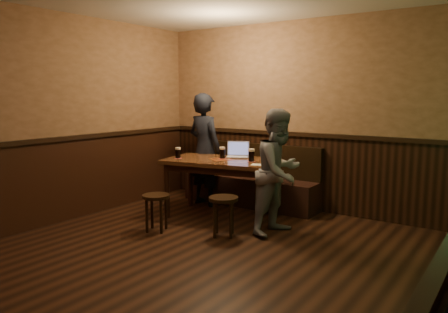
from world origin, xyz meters
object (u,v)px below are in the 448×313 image
object	(u,v)px
pint_right	(251,155)
person_grey	(279,172)
stool_right	(223,205)
pint_left	(178,153)
bench	(251,185)
laptop	(238,153)
stool_left	(156,202)
pub_table	(221,167)
person_suit	(205,149)
pint_mid	(222,153)

from	to	relation	value
pint_right	person_grey	bearing A→B (deg)	-25.71
stool_right	pint_left	bearing A→B (deg)	158.26
bench	stool_right	size ratio (longest dim) A/B	4.52
stool_right	laptop	xyz separation A→B (m)	(-0.45, 1.01, 0.49)
bench	laptop	size ratio (longest dim) A/B	5.46
person_grey	stool_left	bearing A→B (deg)	130.28
pint_left	pub_table	bearing A→B (deg)	24.84
bench	pint_left	size ratio (longest dim) A/B	13.93
stool_right	pint_right	xyz separation A→B (m)	(-0.07, 0.76, 0.52)
pint_left	laptop	bearing A→B (deg)	41.73
stool_right	laptop	size ratio (longest dim) A/B	1.21
stool_left	laptop	world-z (taller)	laptop
pint_left	pint_right	size ratio (longest dim) A/B	0.90
bench	person_grey	world-z (taller)	person_grey
pub_table	person_grey	bearing A→B (deg)	-22.82
pint_right	pub_table	bearing A→B (deg)	-171.54
pub_table	pint_left	xyz separation A→B (m)	(-0.56, -0.26, 0.19)
person_suit	stool_right	bearing A→B (deg)	143.84
bench	stool_left	distance (m)	1.86
pint_left	person_suit	world-z (taller)	person_suit
bench	laptop	distance (m)	0.76
bench	person_suit	distance (m)	0.91
stool_right	person_grey	xyz separation A→B (m)	(0.49, 0.49, 0.39)
bench	pint_mid	xyz separation A→B (m)	(-0.03, -0.75, 0.59)
pint_right	laptop	size ratio (longest dim) A/B	0.44
pint_right	person_grey	world-z (taller)	person_grey
pint_mid	person_grey	world-z (taller)	person_grey
stool_left	pint_mid	size ratio (longest dim) A/B	2.80
pint_mid	pint_right	world-z (taller)	pint_right
laptop	person_suit	world-z (taller)	person_suit
person_suit	pint_right	bearing A→B (deg)	170.23
pub_table	pint_right	distance (m)	0.50
pint_left	pint_right	distance (m)	1.07
stool_right	person_grey	world-z (taller)	person_grey
laptop	person_grey	distance (m)	1.08
pint_left	pint_mid	xyz separation A→B (m)	(0.54, 0.33, 0.01)
pint_mid	person_suit	world-z (taller)	person_suit
pint_right	pint_mid	bearing A→B (deg)	179.71
stool_left	person_suit	distance (m)	1.55
person_suit	person_grey	world-z (taller)	person_suit
bench	laptop	xyz separation A→B (m)	(0.08, -0.50, 0.56)
stool_right	person_grey	size ratio (longest dim) A/B	0.31
bench	laptop	bearing A→B (deg)	-81.11
pint_mid	bench	bearing A→B (deg)	88.05
pint_mid	person_suit	xyz separation A→B (m)	(-0.57, 0.35, -0.03)
laptop	pub_table	bearing A→B (deg)	-132.21
bench	pub_table	size ratio (longest dim) A/B	1.32
stool_right	pint_mid	world-z (taller)	pint_mid
bench	pint_left	bearing A→B (deg)	-117.64
pub_table	pint_right	bearing A→B (deg)	-3.05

